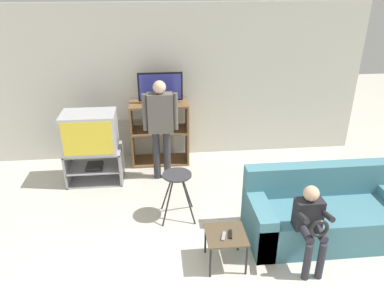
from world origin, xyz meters
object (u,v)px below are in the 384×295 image
(remote_control_black, at_px, (230,234))
(remote_control_white, at_px, (224,236))
(television_main, at_px, (90,132))
(television_flat, at_px, (160,89))
(media_shelf, at_px, (160,132))
(person_standing_adult, at_px, (161,121))
(folding_stool, at_px, (177,182))
(person_seated_child, at_px, (311,222))
(couch, at_px, (325,215))
(snack_table, at_px, (226,238))
(tv_stand, at_px, (95,165))

(remote_control_black, height_order, remote_control_white, same)
(television_main, bearing_deg, television_flat, 26.97)
(television_main, xyz_separation_m, remote_control_black, (1.75, -2.09, -0.41))
(media_shelf, xyz_separation_m, person_standing_adult, (0.01, -0.57, 0.42))
(folding_stool, relative_size, remote_control_white, 4.56)
(media_shelf, distance_m, person_seated_child, 3.14)
(remote_control_black, relative_size, couch, 0.08)
(snack_table, xyz_separation_m, remote_control_black, (0.04, -0.02, 0.06))
(television_main, xyz_separation_m, person_seated_child, (2.60, -2.18, -0.24))
(remote_control_white, bearing_deg, tv_stand, 145.29)
(person_standing_adult, bearing_deg, folding_stool, -81.19)
(television_main, height_order, person_standing_adult, person_standing_adult)
(media_shelf, bearing_deg, couch, -48.72)
(folding_stool, relative_size, couch, 0.34)
(media_shelf, distance_m, television_flat, 0.76)
(snack_table, height_order, couch, couch)
(television_flat, xyz_separation_m, folding_stool, (0.14, -1.67, -0.77))
(tv_stand, distance_m, person_standing_adult, 1.27)
(television_flat, bearing_deg, snack_table, -76.85)
(person_standing_adult, distance_m, person_seated_child, 2.68)
(folding_stool, height_order, couch, couch)
(tv_stand, distance_m, television_main, 0.57)
(tv_stand, relative_size, remote_control_black, 5.90)
(tv_stand, distance_m, television_flat, 1.60)
(remote_control_white, bearing_deg, television_flat, 119.68)
(folding_stool, bearing_deg, couch, -17.87)
(television_flat, xyz_separation_m, remote_control_black, (0.66, -2.65, -0.89))
(tv_stand, distance_m, couch, 3.45)
(television_flat, xyz_separation_m, snack_table, (0.61, -2.63, -0.95))
(television_flat, bearing_deg, tv_stand, -153.20)
(folding_stool, distance_m, remote_control_black, 1.11)
(television_main, bearing_deg, media_shelf, 27.40)
(couch, relative_size, person_standing_adult, 1.21)
(couch, relative_size, person_seated_child, 1.98)
(television_flat, relative_size, person_seated_child, 0.74)
(remote_control_white, xyz_separation_m, person_seated_child, (0.93, -0.06, 0.17))
(snack_table, xyz_separation_m, person_standing_adult, (-0.64, 2.05, 0.61))
(remote_control_black, height_order, couch, couch)
(television_main, xyz_separation_m, television_flat, (1.09, 0.56, 0.48))
(snack_table, distance_m, person_standing_adult, 2.23)
(snack_table, distance_m, person_seated_child, 0.93)
(television_flat, xyz_separation_m, person_seated_child, (1.51, -2.74, -0.72))
(remote_control_white, bearing_deg, person_standing_adult, 123.54)
(television_main, distance_m, media_shelf, 1.22)
(tv_stand, bearing_deg, couch, -29.59)
(media_shelf, relative_size, person_standing_adult, 0.67)
(snack_table, bearing_deg, folding_stool, 116.18)
(couch, xyz_separation_m, person_seated_child, (-0.42, -0.49, 0.29))
(folding_stool, xyz_separation_m, remote_control_black, (0.51, -0.98, -0.13))
(person_standing_adult, bearing_deg, remote_control_white, -73.92)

